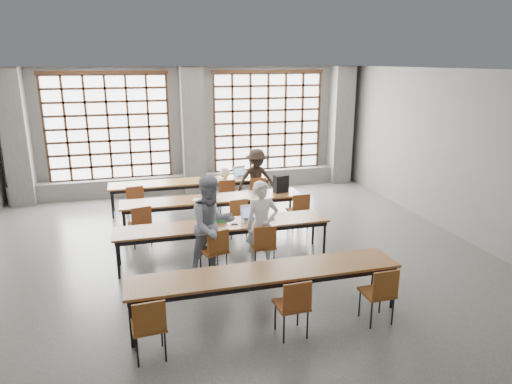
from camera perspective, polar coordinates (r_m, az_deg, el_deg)
The scene contains 39 objects.
floor at distance 8.50m, azimuth -2.72°, elevation -9.37°, with size 11.00×11.00×0.00m, color #4E4E4C.
ceiling at distance 7.67m, azimuth -3.08°, elevation 14.94°, with size 11.00×11.00×0.00m, color silver.
wall_back at distance 13.24m, azimuth -8.06°, elevation 7.69°, with size 10.00×10.00×0.00m, color #62625F.
wall_front at distance 3.20m, azimuth 20.51°, elevation -21.57°, with size 10.00×10.00×0.00m, color #62625F.
wall_right at distance 10.18m, azimuth 25.82°, elevation 3.72°, with size 11.00×11.00×0.00m, color #62625F.
column_left at distance 13.18m, azimuth -27.78°, elevation 5.96°, with size 0.60×0.55×3.50m, color #585855.
column_mid at distance 12.96m, azimuth -7.90°, elevation 7.52°, with size 0.60×0.55×3.50m, color #585855.
column_right at distance 14.24m, azimuth 10.53°, elevation 8.17°, with size 0.60×0.55×3.50m, color #585855.
window_left at distance 13.05m, azimuth -17.97°, elevation 7.62°, with size 3.32×0.12×3.00m.
window_right at distance 13.60m, azimuth 1.50°, elevation 8.71°, with size 3.32×0.12×3.00m.
sill_ledge at distance 13.34m, azimuth -7.70°, elevation 1.19°, with size 9.80×0.35×0.50m, color #585855.
desk_row_a at distance 11.66m, azimuth -8.19°, elevation 1.09°, with size 4.00×0.70×0.73m.
desk_row_b at distance 10.15m, azimuth -5.40°, elevation -1.08°, with size 4.00×0.70×0.73m.
desk_row_c at distance 8.56m, azimuth -4.06°, elevation -4.37°, with size 4.00×0.70×0.73m.
desk_row_d at distance 6.72m, azimuth 1.27°, elevation -10.31°, with size 4.00×0.70×0.73m.
chair_back_left at distance 11.01m, azimuth -14.92°, elevation -0.89°, with size 0.47×0.47×0.88m.
chair_back_mid at distance 11.21m, azimuth -3.71°, elevation -0.06°, with size 0.44×0.44×0.88m.
chair_back_right at distance 11.39m, azimuth 0.19°, elevation 0.23°, with size 0.48×0.48×0.88m.
chair_mid_left at distance 9.47m, azimuth -14.21°, elevation -3.62°, with size 0.49×0.50×0.88m.
chair_mid_centre at distance 9.68m, azimuth -2.36°, elevation -2.68°, with size 0.46×0.46×0.88m.
chair_mid_right at distance 10.06m, azimuth 5.41°, elevation -2.00°, with size 0.43×0.44×0.88m.
chair_front_left at distance 7.99m, azimuth -5.11°, elevation -6.93°, with size 0.53×0.53×0.88m.
chair_front_right at distance 8.17m, azimuth 0.96°, elevation -6.34°, with size 0.44×0.45×0.88m.
chair_near_left at distance 6.01m, azimuth -13.22°, elevation -15.62°, with size 0.45×0.45×0.88m.
chair_near_mid at distance 6.31m, azimuth 4.75°, elevation -13.57°, with size 0.44×0.44×0.88m.
chair_near_right at distance 6.82m, azimuth 15.29°, elevation -11.72°, with size 0.43×0.43×0.88m.
student_male at distance 8.18m, azimuth 0.75°, elevation -4.21°, with size 0.59×0.39×1.63m, color white.
student_female at distance 7.97m, azimuth -5.51°, elevation -4.23°, with size 0.87×0.68×1.79m, color navy.
student_back at distance 11.45m, azimuth 0.08°, elevation 1.56°, with size 1.00×0.58×1.55m, color black.
laptop_front at distance 8.73m, azimuth -0.67°, elevation -3.03°, with size 0.36×0.31×0.26m.
laptop_back at distance 11.95m, azimuth -1.93°, elevation 2.25°, with size 0.44×0.40×0.26m.
mouse at distance 8.73m, azimuth 2.09°, elevation -3.33°, with size 0.10×0.06×0.04m, color silver.
green_box at distance 8.59m, azimuth -4.51°, elevation -3.53°, with size 0.25×0.09×0.09m, color #287D38.
phone at distance 8.47m, azimuth -2.74°, elevation -4.03°, with size 0.13×0.06×0.01m, color black.
paper_sheet_b at distance 10.04m, azimuth -7.05°, elevation -0.93°, with size 0.30×0.21×0.00m, color silver.
paper_sheet_c at distance 10.15m, azimuth -4.86°, elevation -0.68°, with size 0.30×0.21×0.00m, color white.
backpack at distance 10.50m, azimuth 3.14°, elevation 1.06°, with size 0.32×0.20×0.40m, color black.
plastic_bag at distance 11.79m, azimuth -3.91°, elevation 2.44°, with size 0.26×0.21×0.29m, color silver.
red_pouch at distance 6.10m, azimuth -13.28°, elevation -15.53°, with size 0.20×0.08×0.06m, color #A22713.
Camera 1 is at (-1.62, -7.50, 3.66)m, focal length 32.00 mm.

